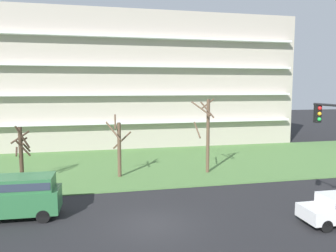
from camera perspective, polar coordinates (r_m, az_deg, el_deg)
The scene contains 7 objects.
ground at distance 18.62m, azimuth -2.45°, elevation -16.21°, with size 160.00×160.00×0.00m, color #232326.
grass_lawn_strip at distance 31.87m, azimuth -6.93°, elevation -6.50°, with size 80.00×16.00×0.08m, color #547F42.
apartment_building at distance 45.43m, azimuth -8.90°, elevation 7.42°, with size 43.80×13.80×15.94m.
tree_far_left at distance 27.85m, azimuth -23.36°, elevation -3.96°, with size 1.60×1.63×4.41m.
tree_left at distance 27.32m, azimuth -8.23°, elevation -3.48°, with size 2.09×2.10×5.07m.
tree_center at distance 28.39m, azimuth 6.54°, elevation -1.06°, with size 2.07×2.40×6.27m.
van_green_center_left at distance 20.74m, azimuth -24.93°, elevation -10.33°, with size 5.27×2.19×2.36m.
Camera 1 is at (-3.00, -16.91, 7.19)m, focal length 36.37 mm.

